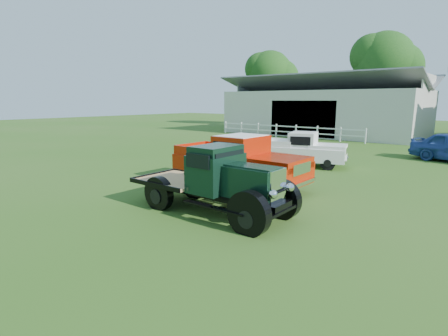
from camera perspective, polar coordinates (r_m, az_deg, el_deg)
The scene contains 8 objects.
ground at distance 11.45m, azimuth -4.61°, elevation -5.93°, with size 120.00×120.00×0.00m, color #425E24.
shed_left at distance 36.89m, azimuth 16.20°, elevation 9.76°, with size 18.80×10.20×5.60m, color #9A9991, non-canonical shape.
fence_rail at distance 32.07m, azimuth 10.06°, elevation 5.96°, with size 14.20×0.16×1.20m, color white, non-canonical shape.
tree_a at distance 48.28m, azimuth 7.42°, elevation 13.20°, with size 6.30×6.30×10.50m, color black, non-canonical shape.
tree_b at distance 43.52m, azimuth 24.45°, elevation 13.24°, with size 6.90×6.90×11.50m, color black, non-canonical shape.
vintage_flatbed at distance 10.39m, azimuth -1.72°, elevation -1.84°, with size 5.15×2.04×2.04m, color black, non-canonical shape.
red_pickup at distance 13.59m, azimuth 2.46°, elevation 1.21°, with size 5.59×2.15×2.04m, color #B32007, non-canonical shape.
white_pickup at distance 18.41m, azimuth 12.46°, elevation 3.00°, with size 4.62×1.79×1.70m, color white, non-canonical shape.
Camera 1 is at (7.63, -7.87, 3.33)m, focal length 28.00 mm.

